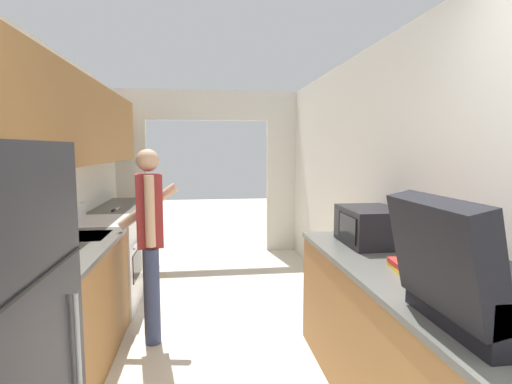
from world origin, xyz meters
The scene contains 11 objects.
wall_left centered at (-1.31, 2.58, 1.54)m, with size 0.38×7.82×2.50m.
wall_right centered at (1.40, 2.11, 1.25)m, with size 0.06×7.82×2.50m.
wall_far_with_doorway centered at (0.00, 5.45, 1.46)m, with size 3.15×0.06×2.50m.
counter_left centered at (-1.07, 3.08, 0.46)m, with size 0.62×4.10×0.91m.
counter_right centered at (1.07, 1.34, 0.46)m, with size 0.62×2.33×0.91m.
range_oven centered at (-1.06, 3.33, 0.46)m, with size 0.66×0.75×1.05m.
person centered at (-0.52, 2.60, 0.87)m, with size 0.52×0.42×1.62m.
suitcase centered at (0.99, 0.65, 1.09)m, with size 0.55×0.59×0.53m.
microwave centered at (1.16, 2.03, 1.05)m, with size 0.39×0.53×0.27m.
book_stack centered at (1.11, 1.35, 0.94)m, with size 0.24×0.31×0.06m.
knife centered at (-1.09, 3.97, 0.92)m, with size 0.04×0.35×0.02m.
Camera 1 is at (-0.07, -0.75, 1.62)m, focal length 28.00 mm.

